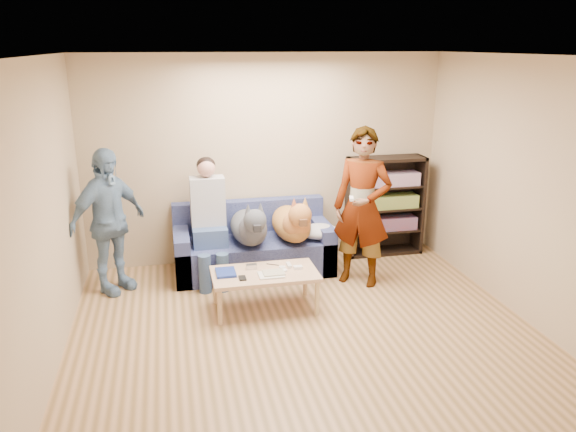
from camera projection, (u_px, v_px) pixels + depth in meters
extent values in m
plane|color=olive|center=(316.00, 354.00, 5.09)|extent=(5.00, 5.00, 0.00)
plane|color=white|center=(321.00, 57.00, 4.32)|extent=(5.00, 5.00, 0.00)
plane|color=tan|center=(266.00, 160.00, 7.04)|extent=(4.50, 0.00, 4.50)
plane|color=tan|center=(475.00, 388.00, 2.37)|extent=(4.50, 0.00, 4.50)
plane|color=tan|center=(32.00, 236.00, 4.25)|extent=(0.00, 5.00, 5.00)
plane|color=tan|center=(554.00, 202.00, 5.17)|extent=(0.00, 5.00, 5.00)
ellipsoid|color=#B3B4B8|center=(319.00, 231.00, 6.82)|extent=(0.48, 0.40, 0.16)
imported|color=gray|center=(362.00, 207.00, 6.37)|extent=(0.80, 0.74, 1.83)
imported|color=#7A9BC4|center=(108.00, 222.00, 6.17)|extent=(0.98, 0.94, 1.64)
cube|color=white|center=(351.00, 199.00, 6.09)|extent=(0.07, 0.13, 0.03)
cube|color=navy|center=(226.00, 272.00, 5.79)|extent=(0.20, 0.26, 0.03)
cube|color=silver|center=(271.00, 275.00, 5.75)|extent=(0.26, 0.20, 0.02)
cube|color=#A8A187|center=(274.00, 273.00, 5.77)|extent=(0.22, 0.17, 0.01)
cube|color=silver|center=(251.00, 267.00, 5.91)|extent=(0.11, 0.06, 0.05)
cube|color=silver|center=(289.00, 265.00, 5.98)|extent=(0.04, 0.13, 0.03)
cube|color=white|center=(298.00, 267.00, 5.92)|extent=(0.09, 0.06, 0.03)
cylinder|color=white|center=(284.00, 270.00, 5.85)|extent=(0.07, 0.07, 0.02)
cylinder|color=silver|center=(282.00, 268.00, 5.93)|extent=(0.07, 0.07, 0.02)
cylinder|color=orange|center=(265.00, 278.00, 5.68)|extent=(0.13, 0.06, 0.01)
cylinder|color=black|center=(273.00, 264.00, 6.02)|extent=(0.13, 0.08, 0.01)
cube|color=black|center=(242.00, 278.00, 5.67)|extent=(0.07, 0.12, 0.02)
cube|color=#515B93|center=(253.00, 255.00, 6.89)|extent=(1.90, 0.85, 0.42)
cube|color=#515B93|center=(249.00, 215.00, 7.08)|extent=(1.90, 0.18, 0.40)
cube|color=#515B93|center=(182.00, 254.00, 6.69)|extent=(0.18, 0.85, 0.58)
cube|color=#515B93|center=(321.00, 244.00, 7.04)|extent=(0.18, 0.85, 0.58)
cube|color=#3C5B85|center=(210.00, 235.00, 6.61)|extent=(0.40, 0.38, 0.22)
cylinder|color=#39537E|center=(205.00, 275.00, 6.30)|extent=(0.14, 0.14, 0.47)
cylinder|color=#3C5D85|center=(223.00, 273.00, 6.34)|extent=(0.14, 0.14, 0.47)
cube|color=#BABABF|center=(208.00, 201.00, 6.59)|extent=(0.40, 0.24, 0.58)
sphere|color=tan|center=(206.00, 168.00, 6.48)|extent=(0.21, 0.21, 0.21)
ellipsoid|color=black|center=(206.00, 165.00, 6.49)|extent=(0.22, 0.22, 0.19)
ellipsoid|color=#494C53|center=(249.00, 227.00, 6.67)|extent=(0.42, 0.89, 0.37)
sphere|color=#4E5058|center=(253.00, 229.00, 6.35)|extent=(0.32, 0.32, 0.32)
sphere|color=#474B51|center=(255.00, 221.00, 6.14)|extent=(0.26, 0.26, 0.26)
cube|color=black|center=(257.00, 227.00, 6.03)|extent=(0.08, 0.12, 0.07)
cone|color=#484B52|center=(248.00, 209.00, 6.11)|extent=(0.08, 0.08, 0.12)
cone|color=#4C4E56|center=(261.00, 208.00, 6.14)|extent=(0.08, 0.08, 0.12)
cylinder|color=#4E5258|center=(244.00, 220.00, 7.08)|extent=(0.05, 0.29, 0.17)
ellipsoid|color=#B07C35|center=(291.00, 224.00, 6.78)|extent=(0.44, 0.92, 0.38)
sphere|color=#C5773C|center=(297.00, 224.00, 6.48)|extent=(0.33, 0.33, 0.33)
sphere|color=#B56A37|center=(300.00, 215.00, 6.28)|extent=(0.27, 0.27, 0.27)
cube|color=#54331D|center=(302.00, 222.00, 6.19)|extent=(0.08, 0.13, 0.08)
cone|color=#B45837|center=(294.00, 203.00, 6.25)|extent=(0.08, 0.08, 0.13)
cone|color=#BE793A|center=(305.00, 202.00, 6.28)|extent=(0.08, 0.08, 0.13)
cylinder|color=#B16F36|center=(284.00, 217.00, 7.16)|extent=(0.05, 0.30, 0.18)
cube|color=#DAB186|center=(265.00, 274.00, 5.84)|extent=(1.10, 0.60, 0.04)
cylinder|color=tan|center=(220.00, 307.00, 5.56)|extent=(0.05, 0.05, 0.38)
cylinder|color=#D2B981|center=(317.00, 298.00, 5.77)|extent=(0.05, 0.05, 0.38)
cylinder|color=tan|center=(215.00, 287.00, 6.03)|extent=(0.05, 0.05, 0.38)
cylinder|color=tan|center=(305.00, 279.00, 6.24)|extent=(0.05, 0.05, 0.38)
cube|color=black|center=(350.00, 208.00, 7.28)|extent=(0.04, 0.34, 1.30)
cube|color=black|center=(419.00, 204.00, 7.48)|extent=(0.04, 0.34, 1.30)
cube|color=black|center=(387.00, 159.00, 7.20)|extent=(1.00, 0.34, 0.04)
cube|color=black|center=(382.00, 251.00, 7.57)|extent=(1.00, 0.34, 0.04)
cube|color=black|center=(380.00, 203.00, 7.53)|extent=(1.00, 0.02, 1.30)
cube|color=black|center=(383.00, 230.00, 7.48)|extent=(0.94, 0.32, 0.03)
cube|color=black|center=(385.00, 208.00, 7.39)|extent=(0.94, 0.32, 0.02)
cube|color=black|center=(386.00, 186.00, 7.30)|extent=(0.94, 0.32, 0.02)
cube|color=#B23333|center=(384.00, 223.00, 7.43)|extent=(0.84, 0.24, 0.17)
cube|color=gold|center=(386.00, 201.00, 7.34)|extent=(0.84, 0.24, 0.17)
cube|color=#994C99|center=(387.00, 179.00, 7.25)|extent=(0.84, 0.24, 0.17)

